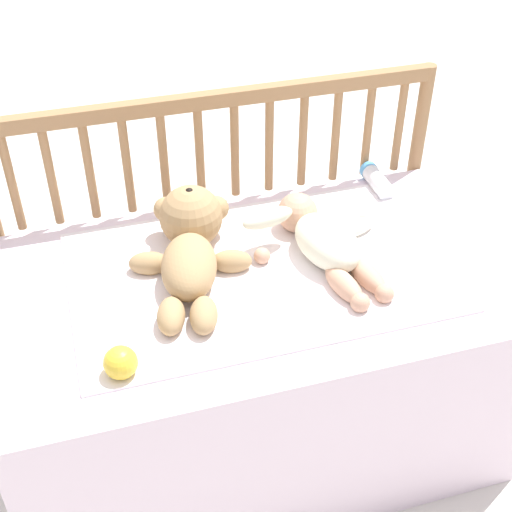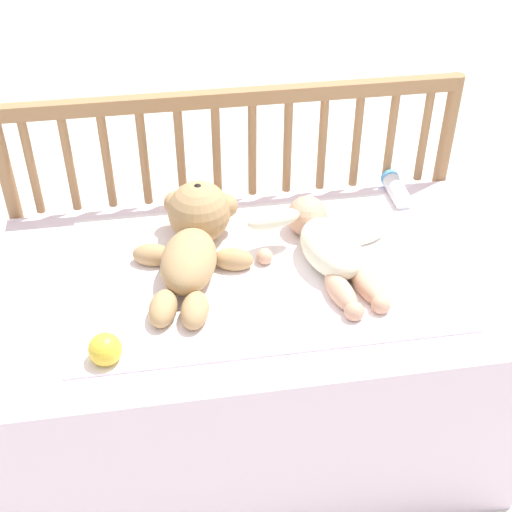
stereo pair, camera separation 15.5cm
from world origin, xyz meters
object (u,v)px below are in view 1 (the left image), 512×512
object	(u,v)px
teddy_bear	(190,243)
baby_bottle	(375,179)
baby	(324,241)
toy_ball	(121,363)

from	to	relation	value
teddy_bear	baby_bottle	world-z (taller)	teddy_bear
baby	toy_ball	xyz separation A→B (m)	(-0.50, -0.24, -0.01)
baby_bottle	toy_ball	world-z (taller)	toy_ball
baby	toy_ball	size ratio (longest dim) A/B	5.82
teddy_bear	baby_bottle	distance (m)	0.57
baby	baby_bottle	bearing A→B (deg)	45.79
baby_bottle	teddy_bear	bearing A→B (deg)	-160.72
teddy_bear	baby	size ratio (longest dim) A/B	1.09
baby_bottle	toy_ball	size ratio (longest dim) A/B	2.30
teddy_bear	baby_bottle	bearing A→B (deg)	19.28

